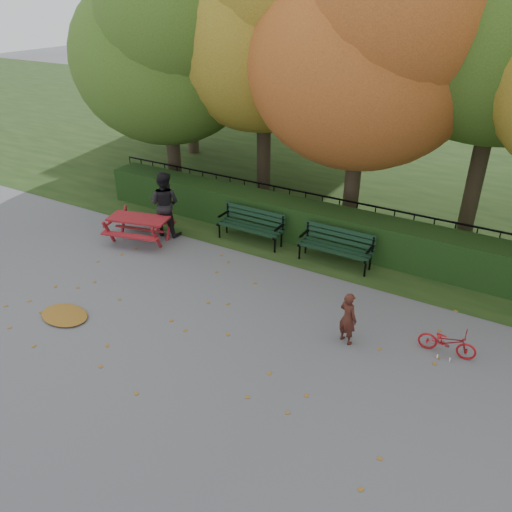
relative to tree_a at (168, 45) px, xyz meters
The scene contains 15 objects.
ground 8.86m from the tree_a, 47.07° to the right, with size 90.00×90.00×0.00m, color slate.
grass_strip 10.87m from the tree_a, 58.37° to the left, with size 90.00×90.00×0.00m, color #193111.
hedge 6.65m from the tree_a, 11.73° to the right, with size 13.00×0.90×1.00m, color black.
iron_fence 6.55m from the tree_a, ahead, with size 14.00×0.04×1.02m.
tree_a is the anchor object (origin of this frame).
tree_b 3.11m from the tree_a, 23.05° to the left, with size 6.72×6.40×8.79m.
tree_c 6.04m from the tree_a, ahead, with size 6.30×6.00×8.00m.
bench_left 5.89m from the tree_a, 25.76° to the right, with size 1.80×0.57×0.88m.
bench_right 7.69m from the tree_a, 16.61° to the right, with size 1.80×0.57×0.88m.
picnic_table 5.38m from the tree_a, 68.89° to the right, with size 1.84×1.62×0.77m.
leaf_pile 8.49m from the tree_a, 71.34° to the right, with size 1.09×0.75×0.08m, color brown.
leaf_scatter 8.67m from the tree_a, 45.49° to the right, with size 9.00×5.70×0.01m, color brown, non-canonical shape.
child 9.80m from the tree_a, 31.44° to the right, with size 0.40×0.26×1.09m, color #411C14.
adult 4.80m from the tree_a, 58.45° to the right, with size 0.87×0.67×1.78m, color black.
bicycle 11.08m from the tree_a, 23.53° to the right, with size 0.36×1.04×0.54m, color #AB0F15.
Camera 1 is at (4.82, -6.60, 6.04)m, focal length 35.00 mm.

